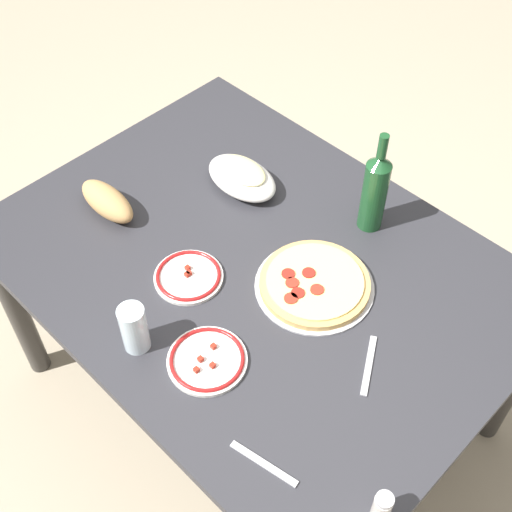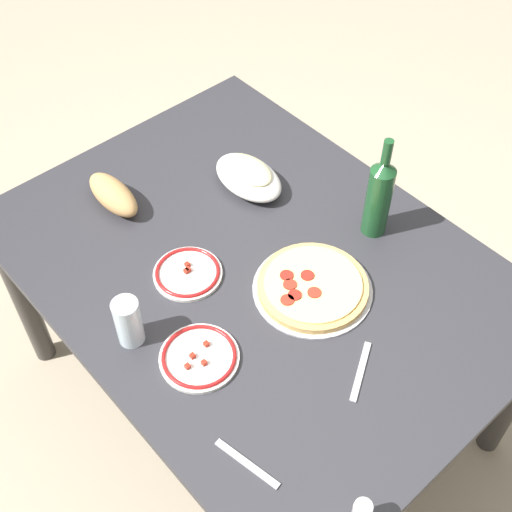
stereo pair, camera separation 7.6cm
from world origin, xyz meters
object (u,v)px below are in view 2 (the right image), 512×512
at_px(bread_loaf, 113,195).
at_px(side_plate_far, 199,357).
at_px(side_plate_near, 188,273).
at_px(water_glass, 128,322).
at_px(dining_table, 256,286).
at_px(pepperoni_pizza, 313,287).
at_px(baked_pasta_dish, 248,176).
at_px(wine_bottle, 379,196).

bearing_deg(bread_loaf, side_plate_far, 165.88).
relative_size(side_plate_near, bread_loaf, 0.89).
height_order(water_glass, side_plate_far, water_glass).
bearing_deg(side_plate_far, dining_table, -65.91).
bearing_deg(pepperoni_pizza, baked_pasta_dish, -18.32).
height_order(baked_pasta_dish, side_plate_far, baked_pasta_dish).
bearing_deg(side_plate_far, pepperoni_pizza, -94.96).
distance_m(baked_pasta_dish, side_plate_far, 0.62).
bearing_deg(side_plate_near, bread_loaf, -0.79).
distance_m(wine_bottle, bread_loaf, 0.76).
bearing_deg(dining_table, side_plate_near, 61.20).
xyz_separation_m(wine_bottle, side_plate_near, (0.22, 0.50, -0.12)).
distance_m(baked_pasta_dish, side_plate_near, 0.38).
bearing_deg(side_plate_near, dining_table, -118.80).
relative_size(baked_pasta_dish, wine_bottle, 0.75).
bearing_deg(bread_loaf, dining_table, -160.22).
xyz_separation_m(baked_pasta_dish, side_plate_far, (-0.38, 0.49, -0.03)).
bearing_deg(water_glass, dining_table, -93.27).
distance_m(baked_pasta_dish, bread_loaf, 0.40).
bearing_deg(baked_pasta_dish, water_glass, 110.89).
bearing_deg(pepperoni_pizza, side_plate_near, 39.70).
bearing_deg(side_plate_far, bread_loaf, -14.12).
bearing_deg(water_glass, wine_bottle, -101.53).
relative_size(pepperoni_pizza, wine_bottle, 0.98).
bearing_deg(dining_table, pepperoni_pizza, -163.50).
bearing_deg(wine_bottle, side_plate_far, 91.00).
distance_m(pepperoni_pizza, side_plate_near, 0.33).
bearing_deg(side_plate_near, side_plate_far, 148.14).
xyz_separation_m(dining_table, side_plate_far, (-0.14, 0.31, 0.11)).
bearing_deg(bread_loaf, side_plate_near, 179.21).
distance_m(side_plate_near, side_plate_far, 0.27).
height_order(wine_bottle, bread_loaf, wine_bottle).
bearing_deg(baked_pasta_dish, bread_loaf, 59.82).
height_order(pepperoni_pizza, baked_pasta_dish, baked_pasta_dish).
bearing_deg(wine_bottle, water_glass, 78.47).
height_order(dining_table, pepperoni_pizza, pepperoni_pizza).
distance_m(wine_bottle, side_plate_far, 0.65).
xyz_separation_m(side_plate_near, side_plate_far, (-0.23, 0.14, -0.00)).
height_order(dining_table, side_plate_far, side_plate_far).
xyz_separation_m(baked_pasta_dish, wine_bottle, (-0.37, -0.15, 0.09)).
relative_size(dining_table, wine_bottle, 4.38).
bearing_deg(wine_bottle, pepperoni_pizza, 98.43).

